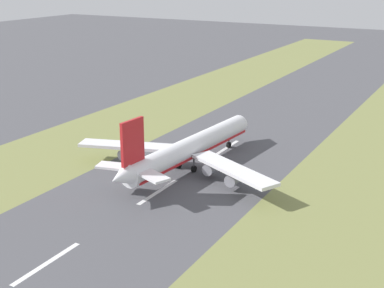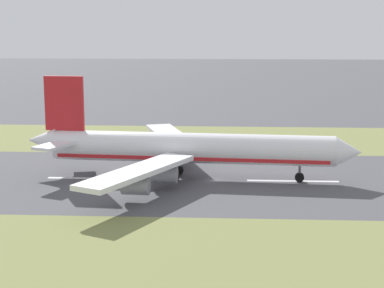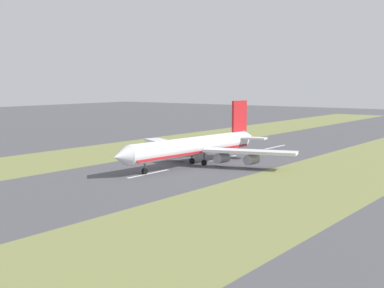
{
  "view_description": "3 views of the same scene",
  "coord_description": "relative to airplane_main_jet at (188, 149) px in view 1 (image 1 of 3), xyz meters",
  "views": [
    {
      "loc": [
        69.13,
        -130.1,
        54.4
      ],
      "look_at": [
        -1.17,
        -4.13,
        7.0
      ],
      "focal_mm": 50.0,
      "sensor_mm": 36.0,
      "label": 1
    },
    {
      "loc": [
        123.57,
        2.8,
        31.22
      ],
      "look_at": [
        -1.17,
        -4.13,
        7.0
      ],
      "focal_mm": 60.0,
      "sensor_mm": 36.0,
      "label": 2
    },
    {
      "loc": [
        -101.55,
        133.28,
        26.89
      ],
      "look_at": [
        -1.17,
        -4.13,
        7.0
      ],
      "focal_mm": 50.0,
      "sensor_mm": 36.0,
      "label": 3
    }
  ],
  "objects": [
    {
      "name": "centreline_dash_far",
      "position": [
        1.31,
        21.9,
        -6.01
      ],
      "size": [
        1.2,
        18.0,
        0.01
      ],
      "primitive_type": "cube",
      "color": "silver",
      "rests_on": "ground"
    },
    {
      "name": "centreline_dash_mid",
      "position": [
        1.31,
        -18.1,
        -6.01
      ],
      "size": [
        1.2,
        18.0,
        0.01
      ],
      "primitive_type": "cube",
      "color": "silver",
      "rests_on": "ground"
    },
    {
      "name": "ground_plane",
      "position": [
        1.31,
        6.03,
        -6.02
      ],
      "size": [
        800.0,
        800.0,
        0.0
      ],
      "primitive_type": "plane",
      "color": "#4C4C51"
    },
    {
      "name": "airplane_main_jet",
      "position": [
        0.0,
        0.0,
        0.0
      ],
      "size": [
        63.95,
        67.22,
        20.2
      ],
      "color": "white",
      "rests_on": "ground"
    },
    {
      "name": "grass_median_west",
      "position": [
        -43.69,
        6.03,
        -6.02
      ],
      "size": [
        40.0,
        600.0,
        0.01
      ],
      "primitive_type": "cube",
      "color": "olive",
      "rests_on": "ground"
    },
    {
      "name": "grass_median_east",
      "position": [
        46.31,
        6.03,
        -6.02
      ],
      "size": [
        40.0,
        600.0,
        0.01
      ],
      "primitive_type": "cube",
      "color": "olive",
      "rests_on": "ground"
    },
    {
      "name": "centreline_dash_near",
      "position": [
        1.31,
        -58.1,
        -6.01
      ],
      "size": [
        1.2,
        18.0,
        0.01
      ],
      "primitive_type": "cube",
      "color": "silver",
      "rests_on": "ground"
    }
  ]
}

